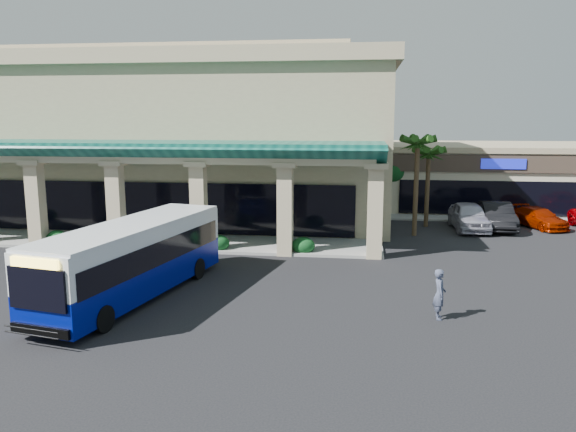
# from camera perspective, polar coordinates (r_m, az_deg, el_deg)

# --- Properties ---
(ground) EXTENTS (110.00, 110.00, 0.00)m
(ground) POSITION_cam_1_polar(r_m,az_deg,el_deg) (24.17, -5.54, -6.79)
(ground) COLOR black
(main_building) EXTENTS (30.80, 14.80, 11.35)m
(main_building) POSITION_cam_1_polar(r_m,az_deg,el_deg) (40.79, -11.65, 7.97)
(main_building) COLOR tan
(main_building) RESTS_ON ground
(arcade) EXTENTS (30.00, 6.20, 5.70)m
(arcade) POSITION_cam_1_polar(r_m,az_deg,el_deg) (32.47, -16.76, 2.29)
(arcade) COLOR #0C4C42
(arcade) RESTS_ON ground
(strip_mall) EXTENTS (22.50, 12.50, 4.90)m
(strip_mall) POSITION_cam_1_polar(r_m,az_deg,el_deg) (48.44, 22.72, 3.86)
(strip_mall) COLOR beige
(strip_mall) RESTS_ON ground
(palm_0) EXTENTS (2.40, 2.40, 6.60)m
(palm_0) POSITION_cam_1_polar(r_m,az_deg,el_deg) (33.88, 12.90, 3.53)
(palm_0) COLOR #1B4312
(palm_0) RESTS_ON ground
(palm_1) EXTENTS (2.40, 2.40, 5.80)m
(palm_1) POSITION_cam_1_polar(r_m,az_deg,el_deg) (37.00, 14.00, 3.38)
(palm_1) COLOR #1B4312
(palm_1) RESTS_ON ground
(broadleaf_tree) EXTENTS (2.60, 2.60, 4.81)m
(broadleaf_tree) POSITION_cam_1_polar(r_m,az_deg,el_deg) (41.84, 10.49, 3.56)
(broadleaf_tree) COLOR #0D3C16
(broadleaf_tree) RESTS_ON ground
(transit_bus) EXTENTS (4.46, 10.86, 2.96)m
(transit_bus) POSITION_cam_1_polar(r_m,az_deg,el_deg) (22.61, -15.39, -4.39)
(transit_bus) COLOR #030E79
(transit_bus) RESTS_ON ground
(pedestrian) EXTENTS (0.44, 0.66, 1.78)m
(pedestrian) POSITION_cam_1_polar(r_m,az_deg,el_deg) (20.38, 15.14, -7.66)
(pedestrian) COLOR #40465D
(pedestrian) RESTS_ON ground
(car_silver) EXTENTS (2.16, 5.11, 1.72)m
(car_silver) POSITION_cam_1_polar(r_m,az_deg,el_deg) (36.91, 17.92, -0.02)
(car_silver) COLOR #B1AEBE
(car_silver) RESTS_ON ground
(car_white) EXTENTS (1.98, 5.17, 1.68)m
(car_white) POSITION_cam_1_polar(r_m,az_deg,el_deg) (37.73, 20.42, 0.01)
(car_white) COLOR black
(car_white) RESTS_ON ground
(car_red) EXTENTS (3.33, 4.74, 1.28)m
(car_red) POSITION_cam_1_polar(r_m,az_deg,el_deg) (39.30, 24.09, -0.16)
(car_red) COLOR #961B00
(car_red) RESTS_ON ground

